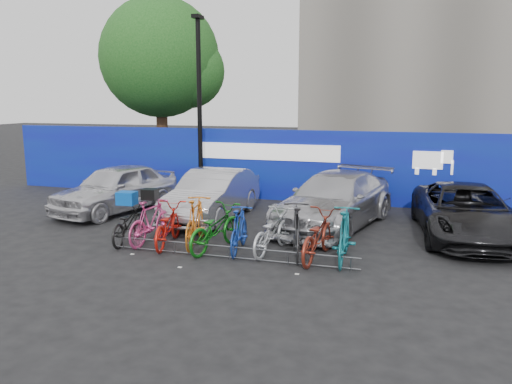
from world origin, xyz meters
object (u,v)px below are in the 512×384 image
at_px(bike_0, 128,223).
at_px(bike_4, 215,228).
at_px(tree, 165,61).
at_px(bike_6, 272,232).
at_px(bike_rack, 229,252).
at_px(bike_3, 196,222).
at_px(bike_7, 297,230).
at_px(bike_1, 151,221).
at_px(bike_8, 318,236).
at_px(car_3, 466,212).
at_px(lamppost, 199,103).
at_px(car_2, 334,200).
at_px(bike_9, 344,235).
at_px(bike_2, 168,225).
at_px(car_0, 116,188).
at_px(car_1, 213,195).
at_px(bike_5, 239,230).

bearing_deg(bike_0, bike_4, 172.74).
xyz_separation_m(tree, bike_6, (7.52, -9.92, -4.59)).
height_order(bike_rack, bike_0, bike_0).
relative_size(bike_rack, bike_3, 2.90).
bearing_deg(bike_4, bike_7, -163.31).
distance_m(tree, bike_0, 11.79).
bearing_deg(bike_1, bike_rack, 169.99).
distance_m(bike_6, bike_8, 1.08).
bearing_deg(tree, car_3, -31.85).
bearing_deg(lamppost, car_2, -26.51).
relative_size(tree, bike_9, 4.01).
relative_size(tree, bike_rack, 1.39).
relative_size(tree, bike_6, 4.26).
height_order(bike_rack, bike_2, bike_2).
distance_m(bike_0, bike_4, 2.26).
distance_m(car_3, bike_0, 8.31).
height_order(tree, bike_6, tree).
bearing_deg(car_0, car_2, 15.03).
distance_m(car_3, bike_3, 6.66).
distance_m(bike_rack, bike_4, 0.84).
distance_m(tree, bike_rack, 13.55).
xyz_separation_m(car_2, bike_8, (0.06, -2.97, -0.20)).
relative_size(bike_rack, bike_1, 3.14).
relative_size(lamppost, bike_8, 3.05).
relative_size(bike_4, bike_8, 0.98).
bearing_deg(bike_7, bike_0, -12.37).
distance_m(tree, bike_9, 14.35).
bearing_deg(bike_4, bike_9, -166.67).
bearing_deg(car_1, bike_8, -37.02).
bearing_deg(bike_6, bike_2, 14.43).
height_order(bike_5, bike_6, bike_5).
bearing_deg(bike_7, car_2, -112.19).
height_order(bike_0, bike_9, bike_9).
relative_size(car_3, bike_4, 2.42).
distance_m(bike_rack, bike_8, 1.93).
xyz_separation_m(car_3, bike_8, (-3.22, -2.76, -0.13)).
relative_size(lamppost, car_0, 1.43).
distance_m(tree, bike_5, 12.99).
height_order(bike_1, bike_6, bike_1).
distance_m(lamppost, bike_9, 8.25).
bearing_deg(bike_4, bike_1, 10.44).
relative_size(car_2, bike_9, 2.56).
xyz_separation_m(car_0, bike_0, (2.12, -2.86, -0.27)).
bearing_deg(bike_4, car_3, -140.41).
relative_size(lamppost, bike_9, 3.14).
bearing_deg(bike_8, bike_3, 4.11).
bearing_deg(bike_9, car_3, -135.37).
relative_size(lamppost, bike_6, 3.34).
xyz_separation_m(bike_1, bike_5, (2.24, -0.05, -0.02)).
height_order(bike_1, bike_8, bike_1).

